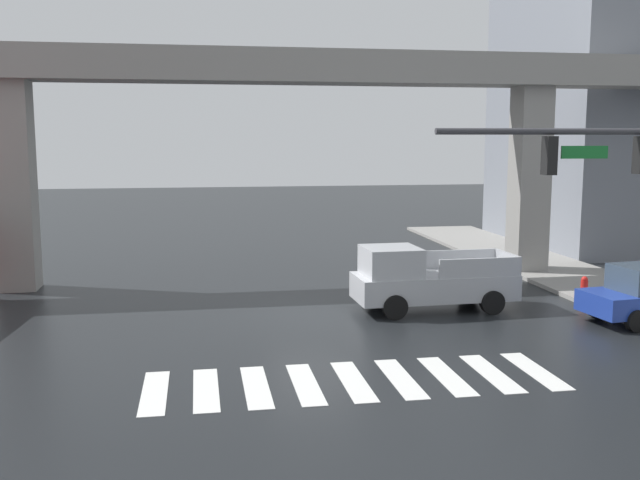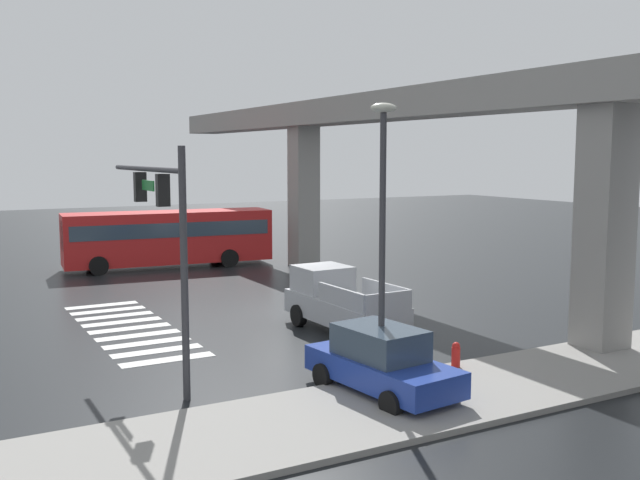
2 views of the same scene
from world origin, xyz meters
TOP-DOWN VIEW (x-y plane):
  - ground_plane at (0.00, 0.00)m, footprint 120.00×120.00m
  - crosswalk_stripes at (-0.00, -6.17)m, footprint 9.35×2.80m
  - elevated_overpass at (0.00, 5.73)m, footprint 50.98×2.01m
  - sidewalk_east at (11.00, 2.00)m, footprint 4.00×36.00m
  - pickup_truck at (3.69, 0.09)m, footprint 5.16×2.22m
  - city_bus at (-12.81, -0.85)m, footprint 3.54×10.99m
  - sedan_blue at (9.99, -2.39)m, footprint 4.48×2.34m
  - traffic_signal_mast at (6.30, -6.78)m, footprint 6.49×0.32m
  - street_lamp_near_corner at (9.80, -2.27)m, footprint 0.44×0.70m
  - street_lamp_mid_block at (9.80, 6.25)m, footprint 0.44×0.70m
  - fire_hydrant at (9.40, 0.47)m, footprint 0.24×0.24m

SIDE VIEW (x-z plane):
  - ground_plane at x=0.00m, z-range 0.00..0.00m
  - crosswalk_stripes at x=0.00m, z-range 0.00..0.01m
  - sidewalk_east at x=11.00m, z-range 0.00..0.15m
  - fire_hydrant at x=9.40m, z-range 0.01..0.86m
  - sedan_blue at x=9.99m, z-range -0.01..1.71m
  - pickup_truck at x=3.69m, z-range -0.05..2.03m
  - city_bus at x=-12.81m, z-range 0.23..3.22m
  - traffic_signal_mast at x=6.30m, z-range 1.28..7.48m
  - street_lamp_near_corner at x=9.80m, z-range 0.94..8.18m
  - street_lamp_mid_block at x=9.80m, z-range 0.94..8.18m
  - elevated_overpass at x=0.00m, z-range 3.00..11.67m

